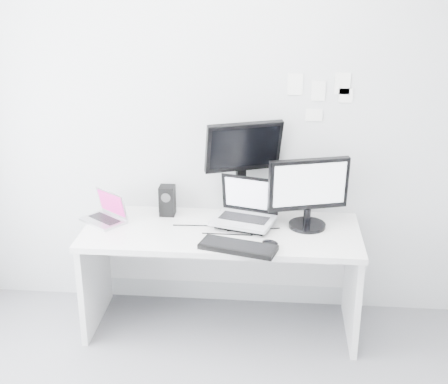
{
  "coord_description": "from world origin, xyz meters",
  "views": [
    {
      "loc": [
        0.34,
        -2.42,
        2.4
      ],
      "look_at": [
        0.02,
        1.23,
        1.0
      ],
      "focal_mm": 49.82,
      "sensor_mm": 36.0,
      "label": 1
    }
  ],
  "objects": [
    {
      "name": "wall_note_4",
      "position": [
        0.78,
        1.59,
        1.55
      ],
      "size": [
        0.09,
        0.0,
        0.09
      ],
      "primitive_type": "cube",
      "color": "white",
      "rests_on": "back_wall"
    },
    {
      "name": "keyboard",
      "position": [
        0.13,
        0.97,
        0.75
      ],
      "size": [
        0.5,
        0.28,
        0.03
      ],
      "primitive_type": "cube",
      "rotation": [
        0.0,
        0.0,
        -0.27
      ],
      "color": "black",
      "rests_on": "desk"
    },
    {
      "name": "wall_note_1",
      "position": [
        0.6,
        1.59,
        1.58
      ],
      "size": [
        0.09,
        0.0,
        0.13
      ],
      "primitive_type": "cube",
      "color": "white",
      "rests_on": "back_wall"
    },
    {
      "name": "back_wall",
      "position": [
        0.0,
        1.6,
        1.35
      ],
      "size": [
        3.6,
        0.0,
        3.6
      ],
      "primitive_type": "plane",
      "rotation": [
        1.57,
        0.0,
        0.0
      ],
      "color": "silver",
      "rests_on": "ground"
    },
    {
      "name": "macbook",
      "position": [
        -0.8,
        1.31,
        0.84
      ],
      "size": [
        0.35,
        0.34,
        0.21
      ],
      "primitive_type": "cube",
      "rotation": [
        0.0,
        0.0,
        -0.66
      ],
      "color": "#B2B2B6",
      "rests_on": "desk"
    },
    {
      "name": "wall_note_3",
      "position": [
        0.58,
        1.59,
        1.42
      ],
      "size": [
        0.11,
        0.0,
        0.08
      ],
      "primitive_type": "cube",
      "color": "white",
      "rests_on": "back_wall"
    },
    {
      "name": "dell_laptop",
      "position": [
        0.14,
        1.31,
        0.89
      ],
      "size": [
        0.46,
        0.4,
        0.32
      ],
      "primitive_type": "cube",
      "rotation": [
        0.0,
        0.0,
        -0.28
      ],
      "color": "#B2B4BB",
      "rests_on": "desk"
    },
    {
      "name": "desk",
      "position": [
        0.0,
        1.25,
        0.36
      ],
      "size": [
        1.8,
        0.7,
        0.73
      ],
      "primitive_type": "cube",
      "color": "white",
      "rests_on": "ground"
    },
    {
      "name": "samsung_monitor",
      "position": [
        0.56,
        1.34,
        0.97
      ],
      "size": [
        0.58,
        0.38,
        0.48
      ],
      "primitive_type": "cube",
      "rotation": [
        0.0,
        0.0,
        0.29
      ],
      "color": "black",
      "rests_on": "desk"
    },
    {
      "name": "rear_monitor",
      "position": [
        0.12,
        1.49,
        1.07
      ],
      "size": [
        0.54,
        0.35,
        0.69
      ],
      "primitive_type": "cube",
      "rotation": [
        0.0,
        0.0,
        0.37
      ],
      "color": "black",
      "rests_on": "desk"
    },
    {
      "name": "speaker",
      "position": [
        -0.39,
        1.47,
        0.83
      ],
      "size": [
        0.13,
        0.13,
        0.21
      ],
      "primitive_type": "cube",
      "rotation": [
        0.0,
        0.0,
        0.26
      ],
      "color": "black",
      "rests_on": "desk"
    },
    {
      "name": "mouse",
      "position": [
        0.32,
        1.04,
        0.75
      ],
      "size": [
        0.12,
        0.1,
        0.03
      ],
      "primitive_type": "ellipsoid",
      "rotation": [
        0.0,
        0.0,
        -0.38
      ],
      "color": "black",
      "rests_on": "desk"
    },
    {
      "name": "wall_note_2",
      "position": [
        0.75,
        1.59,
        1.63
      ],
      "size": [
        0.1,
        0.0,
        0.14
      ],
      "primitive_type": "cube",
      "color": "white",
      "rests_on": "back_wall"
    },
    {
      "name": "wall_note_0",
      "position": [
        0.45,
        1.59,
        1.62
      ],
      "size": [
        0.1,
        0.0,
        0.14
      ],
      "primitive_type": "cube",
      "color": "white",
      "rests_on": "back_wall"
    }
  ]
}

